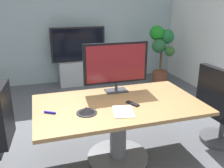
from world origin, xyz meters
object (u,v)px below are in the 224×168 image
object	(u,v)px
conference_table	(118,118)
conference_phone	(87,110)
tv_monitor	(116,64)
remote_control	(132,104)
potted_plant	(161,47)
office_chair_right	(219,112)
wall_display_unit	(79,66)

from	to	relation	value
conference_table	conference_phone	size ratio (longest dim) A/B	8.70
tv_monitor	remote_control	distance (m)	0.58
conference_table	remote_control	xyz separation A→B (m)	(0.14, -0.08, 0.20)
conference_table	potted_plant	distance (m)	3.08
office_chair_right	potted_plant	size ratio (longest dim) A/B	0.82
potted_plant	conference_phone	world-z (taller)	potted_plant
conference_table	remote_control	size ratio (longest dim) A/B	11.26
tv_monitor	conference_phone	distance (m)	0.80
potted_plant	remote_control	distance (m)	3.05
tv_monitor	office_chair_right	bearing A→B (deg)	-19.15
office_chair_right	conference_phone	world-z (taller)	office_chair_right
office_chair_right	tv_monitor	world-z (taller)	tv_monitor
conference_phone	potted_plant	bearing A→B (deg)	49.18
wall_display_unit	potted_plant	size ratio (longest dim) A/B	0.98
conference_table	conference_phone	xyz separation A→B (m)	(-0.40, -0.16, 0.22)
wall_display_unit	office_chair_right	bearing A→B (deg)	-65.74
wall_display_unit	potted_plant	distance (m)	1.91
wall_display_unit	conference_phone	bearing A→B (deg)	-98.21
wall_display_unit	conference_phone	xyz separation A→B (m)	(-0.45, -3.09, 0.33)
wall_display_unit	potted_plant	bearing A→B (deg)	-15.14
conference_table	wall_display_unit	distance (m)	2.94
office_chair_right	tv_monitor	size ratio (longest dim) A/B	1.30
potted_plant	remote_control	bearing A→B (deg)	-123.92
conference_phone	wall_display_unit	bearing A→B (deg)	81.79
tv_monitor	potted_plant	distance (m)	2.72
tv_monitor	conference_phone	size ratio (longest dim) A/B	3.82
conference_table	office_chair_right	xyz separation A→B (m)	(1.40, -0.07, -0.09)
conference_table	office_chair_right	distance (m)	1.40
wall_display_unit	remote_control	bearing A→B (deg)	-88.09
conference_table	remote_control	distance (m)	0.26
conference_table	tv_monitor	distance (m)	0.68
office_chair_right	wall_display_unit	xyz separation A→B (m)	(-1.35, 3.01, -0.01)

